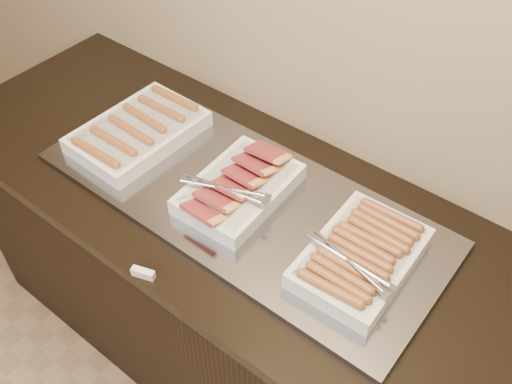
% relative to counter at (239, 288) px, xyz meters
% --- Properties ---
extents(counter, '(2.06, 0.76, 0.90)m').
position_rel_counter_xyz_m(counter, '(0.00, 0.00, 0.00)').
color(counter, black).
rests_on(counter, ground).
extents(warming_tray, '(1.20, 0.50, 0.02)m').
position_rel_counter_xyz_m(warming_tray, '(0.02, 0.00, 0.46)').
color(warming_tray, gray).
rests_on(warming_tray, counter).
extents(dish_left, '(0.28, 0.40, 0.07)m').
position_rel_counter_xyz_m(dish_left, '(-0.39, -0.00, 0.50)').
color(dish_left, silver).
rests_on(dish_left, warming_tray).
extents(dish_center, '(0.27, 0.37, 0.09)m').
position_rel_counter_xyz_m(dish_center, '(0.01, -0.00, 0.50)').
color(dish_center, silver).
rests_on(dish_center, warming_tray).
extents(dish_right, '(0.27, 0.36, 0.08)m').
position_rel_counter_xyz_m(dish_right, '(0.41, -0.00, 0.50)').
color(dish_right, silver).
rests_on(dish_right, warming_tray).
extents(label_holder, '(0.06, 0.04, 0.02)m').
position_rel_counter_xyz_m(label_holder, '(-0.01, -0.36, 0.46)').
color(label_holder, silver).
rests_on(label_holder, counter).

